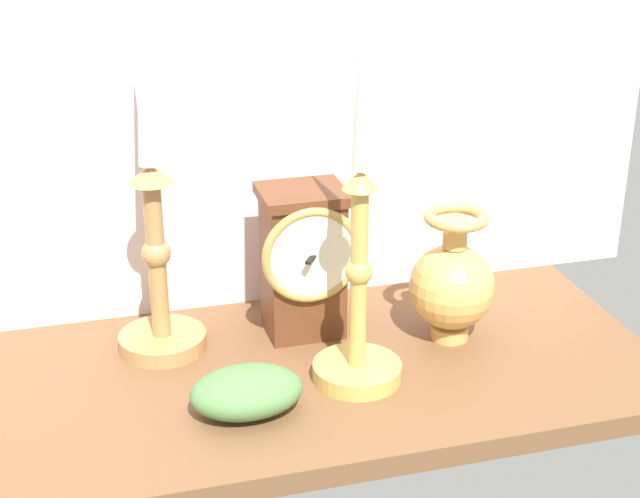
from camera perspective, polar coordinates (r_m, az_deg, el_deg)
The scene contains 7 objects.
ground_plane at distance 104.78cm, azimuth -6.76°, elevation -8.38°, with size 100.00×36.00×2.40cm, color brown.
back_wall at distance 109.60cm, azimuth -9.18°, elevation 11.98°, with size 120.00×2.00×65.00cm, color white.
mantel_clock at distance 109.12cm, azimuth -0.96°, elevation -0.64°, with size 11.30×10.27×17.56cm.
candlestick_tall_left at distance 98.77cm, azimuth 2.30°, elevation -2.18°, with size 9.55×9.55×40.83cm.
candlestick_tall_center at distance 105.59cm, azimuth -9.75°, elevation 0.26°, with size 9.89×9.89×40.90cm.
brass_vase_bulbous at distance 109.75cm, azimuth 7.86°, elevation -1.98°, with size 9.79×9.79×15.65cm.
ivy_sprig at distance 97.51cm, azimuth -4.38°, elevation -8.46°, with size 11.49×8.04×4.73cm.
Camera 1 is at (-11.68, -88.35, 53.92)cm, focal length 53.88 mm.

